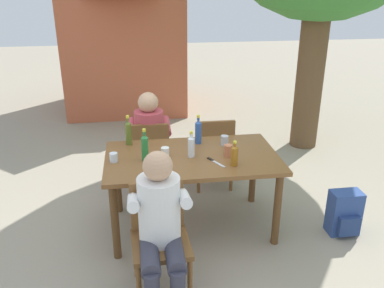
{
  "coord_description": "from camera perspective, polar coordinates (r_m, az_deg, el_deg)",
  "views": [
    {
      "loc": [
        -0.49,
        -3.44,
        2.33
      ],
      "look_at": [
        0.0,
        0.0,
        0.89
      ],
      "focal_mm": 38.13,
      "sensor_mm": 36.0,
      "label": 1
    }
  ],
  "objects": [
    {
      "name": "cup_steel",
      "position": [
        4.04,
        4.56,
        0.5
      ],
      "size": [
        0.08,
        0.08,
        0.1
      ],
      "primitive_type": "cylinder",
      "color": "#B2B7BC",
      "rests_on": "dining_table"
    },
    {
      "name": "bottle_blue",
      "position": [
        4.05,
        0.88,
        1.8
      ],
      "size": [
        0.06,
        0.06,
        0.3
      ],
      "color": "#2D56A3",
      "rests_on": "dining_table"
    },
    {
      "name": "bottle_amber",
      "position": [
        3.6,
        5.95,
        -1.53
      ],
      "size": [
        0.06,
        0.06,
        0.23
      ],
      "color": "#996019",
      "rests_on": "dining_table"
    },
    {
      "name": "bottle_green",
      "position": [
        3.69,
        -6.62,
        -0.41
      ],
      "size": [
        0.06,
        0.06,
        0.3
      ],
      "color": "#287A38",
      "rests_on": "dining_table"
    },
    {
      "name": "table_knife",
      "position": [
        3.69,
        3.18,
        -2.47
      ],
      "size": [
        0.13,
        0.22,
        0.01
      ],
      "color": "silver",
      "rests_on": "dining_table"
    },
    {
      "name": "person_in_white_shirt",
      "position": [
        4.63,
        -6.0,
        1.19
      ],
      "size": [
        0.47,
        0.62,
        1.18
      ],
      "color": "#B7424C",
      "rests_on": "ground_plane"
    },
    {
      "name": "ground_plane",
      "position": [
        4.18,
        -0.0,
        -11.35
      ],
      "size": [
        24.0,
        24.0,
        0.0
      ],
      "primitive_type": "plane",
      "color": "gray"
    },
    {
      "name": "bottle_clear",
      "position": [
        3.75,
        -0.11,
        -0.27
      ],
      "size": [
        0.06,
        0.06,
        0.25
      ],
      "color": "white",
      "rests_on": "dining_table"
    },
    {
      "name": "bottle_olive",
      "position": [
        4.07,
        -8.88,
        1.65
      ],
      "size": [
        0.06,
        0.06,
        0.3
      ],
      "color": "#566623",
      "rests_on": "dining_table"
    },
    {
      "name": "brick_kiosk",
      "position": [
        7.74,
        -9.46,
        14.9
      ],
      "size": [
        2.38,
        2.09,
        2.56
      ],
      "color": "#B25638",
      "rests_on": "ground_plane"
    },
    {
      "name": "person_in_plaid_shirt",
      "position": [
        3.06,
        -4.47,
        -10.72
      ],
      "size": [
        0.47,
        0.62,
        1.18
      ],
      "color": "white",
      "rests_on": "ground_plane"
    },
    {
      "name": "cup_terracotta",
      "position": [
        3.79,
        5.08,
        -0.93
      ],
      "size": [
        0.08,
        0.08,
        0.11
      ],
      "primitive_type": "cylinder",
      "color": "#BC6B47",
      "rests_on": "dining_table"
    },
    {
      "name": "chair_near_left",
      "position": [
        3.24,
        -4.59,
        -12.15
      ],
      "size": [
        0.46,
        0.46,
        0.87
      ],
      "color": "brown",
      "rests_on": "ground_plane"
    },
    {
      "name": "dining_table",
      "position": [
        3.85,
        -0.0,
        -2.94
      ],
      "size": [
        1.61,
        0.94,
        0.77
      ],
      "color": "brown",
      "rests_on": "ground_plane"
    },
    {
      "name": "chair_far_left",
      "position": [
        4.6,
        -5.88,
        -1.24
      ],
      "size": [
        0.45,
        0.45,
        0.87
      ],
      "color": "brown",
      "rests_on": "ground_plane"
    },
    {
      "name": "backpack_by_near_side",
      "position": [
        4.23,
        20.55,
        -9.1
      ],
      "size": [
        0.29,
        0.24,
        0.44
      ],
      "color": "#2D4784",
      "rests_on": "ground_plane"
    },
    {
      "name": "cup_glass",
      "position": [
        3.74,
        -10.91,
        -1.85
      ],
      "size": [
        0.07,
        0.07,
        0.08
      ],
      "primitive_type": "cylinder",
      "color": "silver",
      "rests_on": "dining_table"
    },
    {
      "name": "cup_white",
      "position": [
        3.8,
        -3.78,
        -1.09
      ],
      "size": [
        0.08,
        0.08,
        0.08
      ],
      "primitive_type": "cylinder",
      "color": "white",
      "rests_on": "dining_table"
    },
    {
      "name": "chair_far_right",
      "position": [
        4.67,
        3.05,
        -0.74
      ],
      "size": [
        0.44,
        0.44,
        0.87
      ],
      "color": "brown",
      "rests_on": "ground_plane"
    }
  ]
}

